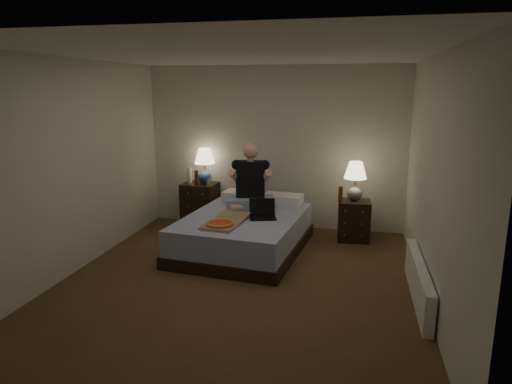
% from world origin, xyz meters
% --- Properties ---
extents(floor, '(4.00, 4.50, 0.00)m').
position_xyz_m(floor, '(0.00, 0.00, 0.00)').
color(floor, brown).
rests_on(floor, ground).
extents(ceiling, '(4.00, 4.50, 0.00)m').
position_xyz_m(ceiling, '(0.00, 0.00, 2.50)').
color(ceiling, white).
rests_on(ceiling, ground).
extents(wall_back, '(4.00, 0.00, 2.50)m').
position_xyz_m(wall_back, '(0.00, 2.25, 1.25)').
color(wall_back, silver).
rests_on(wall_back, ground).
extents(wall_front, '(4.00, 0.00, 2.50)m').
position_xyz_m(wall_front, '(0.00, -2.25, 1.25)').
color(wall_front, silver).
rests_on(wall_front, ground).
extents(wall_left, '(0.00, 4.50, 2.50)m').
position_xyz_m(wall_left, '(-2.00, 0.00, 1.25)').
color(wall_left, silver).
rests_on(wall_left, ground).
extents(wall_right, '(0.00, 4.50, 2.50)m').
position_xyz_m(wall_right, '(2.00, 0.00, 1.25)').
color(wall_right, silver).
rests_on(wall_right, ground).
extents(bed, '(1.66, 2.09, 0.48)m').
position_xyz_m(bed, '(-0.20, 1.02, 0.24)').
color(bed, '#5468A9').
rests_on(bed, floor).
extents(nightstand_left, '(0.55, 0.50, 0.68)m').
position_xyz_m(nightstand_left, '(-1.16, 2.05, 0.34)').
color(nightstand_left, black).
rests_on(nightstand_left, floor).
extents(nightstand_right, '(0.47, 0.43, 0.58)m').
position_xyz_m(nightstand_right, '(1.25, 1.79, 0.29)').
color(nightstand_right, black).
rests_on(nightstand_right, floor).
extents(lamp_left, '(0.37, 0.37, 0.56)m').
position_xyz_m(lamp_left, '(-1.08, 2.05, 0.96)').
color(lamp_left, '#25478A').
rests_on(lamp_left, nightstand_left).
extents(lamp_right, '(0.39, 0.39, 0.56)m').
position_xyz_m(lamp_right, '(1.24, 1.82, 0.86)').
color(lamp_right, gray).
rests_on(lamp_right, nightstand_right).
extents(water_bottle, '(0.07, 0.07, 0.25)m').
position_xyz_m(water_bottle, '(-1.32, 2.03, 0.81)').
color(water_bottle, white).
rests_on(water_bottle, nightstand_left).
extents(soda_can, '(0.07, 0.07, 0.10)m').
position_xyz_m(soda_can, '(-0.99, 1.94, 0.73)').
color(soda_can, beige).
rests_on(soda_can, nightstand_left).
extents(beer_bottle_left, '(0.06, 0.06, 0.23)m').
position_xyz_m(beer_bottle_left, '(-1.17, 1.90, 0.80)').
color(beer_bottle_left, '#5C250D').
rests_on(beer_bottle_left, nightstand_left).
extents(beer_bottle_right, '(0.06, 0.06, 0.23)m').
position_xyz_m(beer_bottle_right, '(1.05, 1.64, 0.70)').
color(beer_bottle_right, '#5D340D').
rests_on(beer_bottle_right, nightstand_right).
extents(person, '(0.74, 0.63, 0.93)m').
position_xyz_m(person, '(-0.20, 1.43, 0.95)').
color(person, black).
rests_on(person, bed).
extents(laptop, '(0.41, 0.36, 0.24)m').
position_xyz_m(laptop, '(0.08, 0.95, 0.60)').
color(laptop, black).
rests_on(laptop, bed).
extents(pizza_box, '(0.49, 0.80, 0.08)m').
position_xyz_m(pizza_box, '(-0.36, 0.45, 0.52)').
color(pizza_box, tan).
rests_on(pizza_box, bed).
extents(radiator, '(0.10, 1.60, 0.40)m').
position_xyz_m(radiator, '(1.93, -0.03, 0.20)').
color(radiator, white).
rests_on(radiator, floor).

